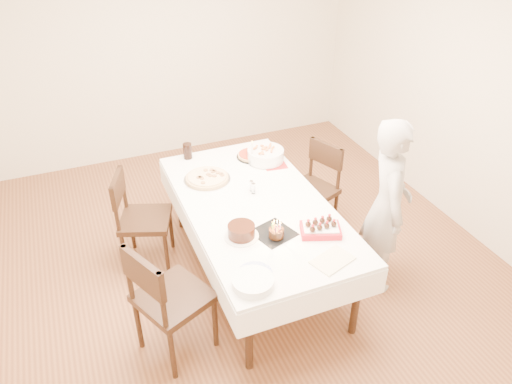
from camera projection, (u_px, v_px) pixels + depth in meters
name	position (u px, v px, depth m)	size (l,w,h in m)	color
floor	(249.00, 265.00, 4.65)	(5.00, 5.00, 0.00)	brown
wall_back	(170.00, 47.00, 5.85)	(4.50, 0.04, 2.70)	beige
wall_right	(473.00, 93.00, 4.63)	(0.04, 5.00, 2.70)	beige
dining_table	(256.00, 239.00, 4.36)	(1.14, 2.14, 0.75)	white
chair_right_savory	(311.00, 191.00, 4.86)	(0.47, 0.47, 0.92)	#311E10
chair_left_savory	(145.00, 220.00, 4.46)	(0.48, 0.48, 0.93)	#311E10
chair_left_dessert	(174.00, 298.00, 3.59)	(0.52, 0.52, 1.01)	#311E10
person	(387.00, 206.00, 4.09)	(0.57, 0.37, 1.55)	beige
pizza_white	(207.00, 178.00, 4.47)	(0.42, 0.42, 0.04)	beige
pizza_pepperoni	(251.00, 155.00, 4.83)	(0.28, 0.28, 0.04)	red
red_placemat	(274.00, 164.00, 4.72)	(0.21, 0.21, 0.01)	#B21E1E
pasta_bowl	(266.00, 155.00, 4.74)	(0.35, 0.35, 0.11)	white
taper_candle	(252.00, 153.00, 4.64)	(0.06, 0.06, 0.26)	white
shaker_pair	(253.00, 188.00, 4.27)	(0.09, 0.09, 0.10)	white
cola_glass	(188.00, 151.00, 4.78)	(0.08, 0.08, 0.15)	black
layer_cake	(241.00, 231.00, 3.76)	(0.27, 0.27, 0.11)	black
cake_board	(274.00, 233.00, 3.83)	(0.28, 0.28, 0.01)	black
birthday_cake	(276.00, 229.00, 3.74)	(0.12, 0.12, 0.13)	#3C2310
strawberry_box	(321.00, 229.00, 3.81)	(0.30, 0.20, 0.08)	#B21420
box_lid	(332.00, 261.00, 3.56)	(0.30, 0.20, 0.02)	beige
plate_stack	(253.00, 282.00, 3.33)	(0.29, 0.29, 0.06)	white
china_plate	(255.00, 273.00, 3.44)	(0.24, 0.24, 0.01)	white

